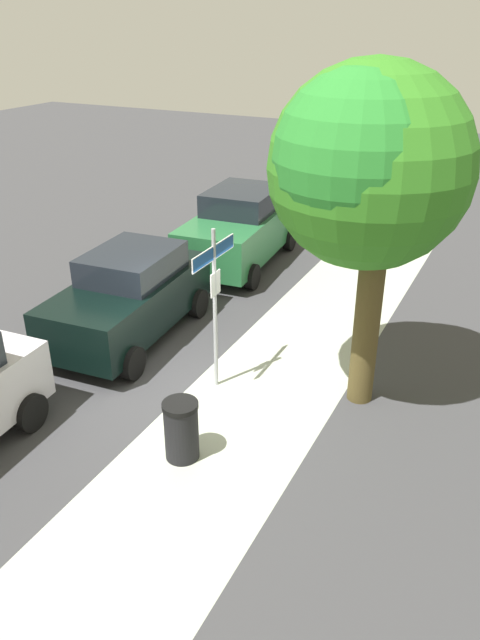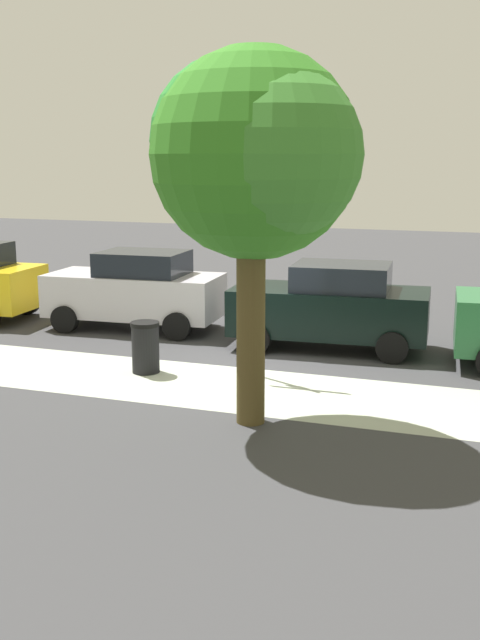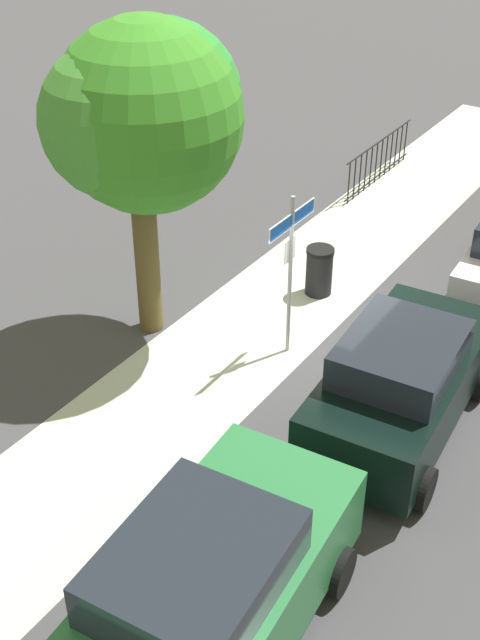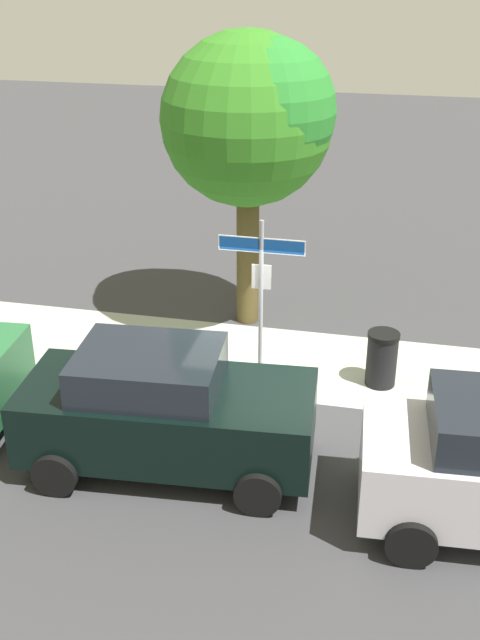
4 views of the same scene
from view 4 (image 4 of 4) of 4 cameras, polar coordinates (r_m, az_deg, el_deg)
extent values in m
plane|color=#38383A|center=(12.99, 2.68, -5.87)|extent=(60.00, 60.00, 0.00)
cube|color=#A7AD9C|center=(13.99, 11.73, -3.94)|extent=(24.00, 2.60, 0.00)
cylinder|color=#9EA0A5|center=(12.69, 1.55, 0.97)|extent=(0.07, 0.07, 2.98)
cube|color=#144799|center=(12.27, 1.61, 5.54)|extent=(1.38, 0.02, 0.22)
cube|color=white|center=(12.27, 1.61, 5.54)|extent=(1.41, 0.02, 0.25)
cube|color=silver|center=(12.49, 1.59, 3.21)|extent=(0.32, 0.02, 0.42)
cylinder|color=#4D4020|center=(15.01, 0.58, 5.65)|extent=(0.43, 0.43, 3.27)
sphere|color=#277D2A|center=(13.98, 1.83, 15.24)|extent=(2.53, 2.53, 2.53)
sphere|color=#30781E|center=(14.15, 0.49, 14.59)|extent=(3.10, 3.10, 3.10)
sphere|color=#397C2A|center=(14.47, -0.81, 14.83)|extent=(2.53, 2.53, 2.53)
cube|color=black|center=(11.10, -5.31, -7.16)|extent=(4.24, 2.07, 0.97)
cube|color=black|center=(10.76, -6.76, -3.66)|extent=(2.09, 1.70, 0.54)
cylinder|color=black|center=(11.89, 2.41, -7.37)|extent=(0.65, 0.27, 0.64)
cylinder|color=black|center=(10.46, 1.34, -12.66)|extent=(0.65, 0.27, 0.64)
cylinder|color=black|center=(12.43, -10.62, -6.22)|extent=(0.65, 0.27, 0.64)
cylinder|color=black|center=(11.07, -13.48, -11.01)|extent=(0.65, 0.27, 0.64)
cylinder|color=black|center=(11.31, 12.16, -9.99)|extent=(0.65, 0.26, 0.64)
cylinder|color=black|center=(9.96, 12.52, -15.77)|extent=(0.65, 0.26, 0.64)
cylinder|color=black|center=(13.42, 10.42, -2.98)|extent=(0.52, 0.52, 0.90)
cylinder|color=black|center=(13.19, 10.58, -1.12)|extent=(0.55, 0.55, 0.08)
camera|label=1|loc=(17.05, 35.81, 18.97)|focal=34.21mm
camera|label=2|loc=(25.34, -2.43, 19.52)|focal=42.58mm
camera|label=3|loc=(13.76, -59.81, 21.22)|focal=46.27mm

